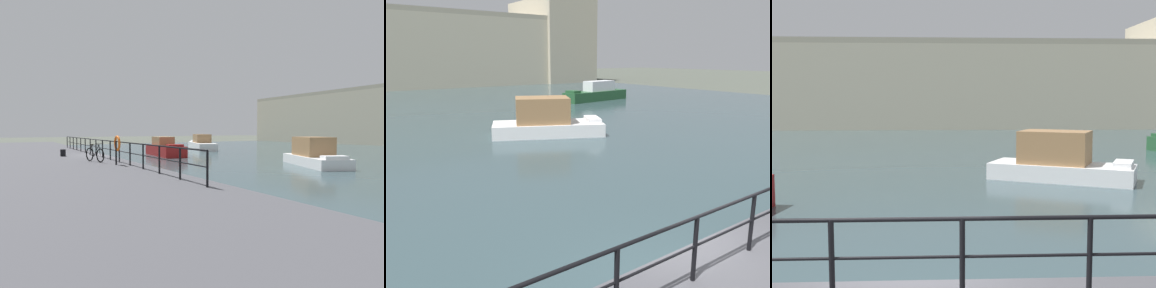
{
  "view_description": "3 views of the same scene",
  "coord_description": "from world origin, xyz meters",
  "views": [
    {
      "loc": [
        20.32,
        -5.55,
        2.7
      ],
      "look_at": [
        2.18,
        5.68,
        1.76
      ],
      "focal_mm": 27.78,
      "sensor_mm": 36.0,
      "label": 1
    },
    {
      "loc": [
        -5.32,
        -3.89,
        4.45
      ],
      "look_at": [
        1.02,
        4.86,
        1.94
      ],
      "focal_mm": 35.03,
      "sensor_mm": 36.0,
      "label": 2
    },
    {
      "loc": [
        0.48,
        -6.4,
        3.56
      ],
      "look_at": [
        1.14,
        7.51,
        2.3
      ],
      "focal_mm": 44.38,
      "sensor_mm": 36.0,
      "label": 3
    }
  ],
  "objects": [
    {
      "name": "moored_small_launch",
      "position": [
        5.79,
        14.6,
        0.88
      ],
      "size": [
        6.75,
        4.97,
        2.22
      ],
      "rotation": [
        0.0,
        0.0,
        -0.46
      ],
      "color": "white",
      "rests_on": "water_basin"
    },
    {
      "name": "quay_railing",
      "position": [
        1.52,
        -0.75,
        1.82
      ],
      "size": [
        23.82,
        0.07,
        1.08
      ],
      "color": "black",
      "rests_on": "quay_promenade"
    },
    {
      "name": "water_basin",
      "position": [
        0.0,
        30.2,
        0.01
      ],
      "size": [
        80.0,
        60.0,
        0.01
      ],
      "primitive_type": "cube",
      "color": "#33474C",
      "rests_on": "ground_plane"
    },
    {
      "name": "harbor_building",
      "position": [
        5.54,
        58.62,
        5.6
      ],
      "size": [
        77.43,
        15.27,
        14.55
      ],
      "color": "#C1B79E",
      "rests_on": "ground_plane"
    }
  ]
}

